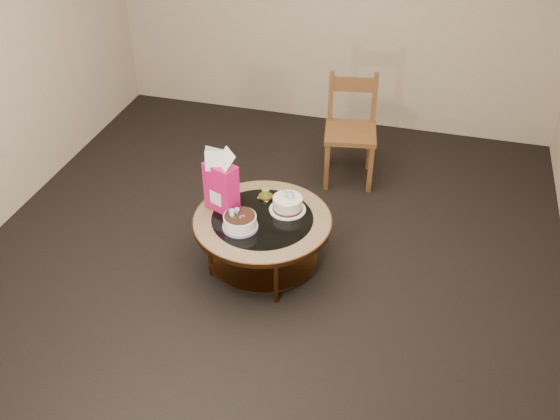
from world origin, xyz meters
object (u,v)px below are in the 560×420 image
(coffee_table, at_px, (263,227))
(dining_chair, at_px, (351,129))
(decorated_cake, at_px, (240,222))
(gift_bag, at_px, (221,181))
(cream_cake, at_px, (288,204))

(coffee_table, xyz_separation_m, dining_chair, (0.39, 1.42, 0.11))
(decorated_cake, relative_size, dining_chair, 0.26)
(gift_bag, bearing_deg, decorated_cake, -20.51)
(coffee_table, relative_size, dining_chair, 1.05)
(decorated_cake, xyz_separation_m, dining_chair, (0.51, 1.58, -0.02))
(gift_bag, height_order, dining_chair, dining_chair)
(coffee_table, distance_m, cream_cake, 0.25)
(coffee_table, height_order, decorated_cake, decorated_cake)
(decorated_cake, height_order, dining_chair, dining_chair)
(decorated_cake, relative_size, cream_cake, 0.94)
(gift_bag, distance_m, dining_chair, 1.57)
(coffee_table, bearing_deg, gift_bag, 172.57)
(coffee_table, bearing_deg, cream_cake, 42.86)
(decorated_cake, height_order, cream_cake, cream_cake)
(cream_cake, height_order, gift_bag, gift_bag)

